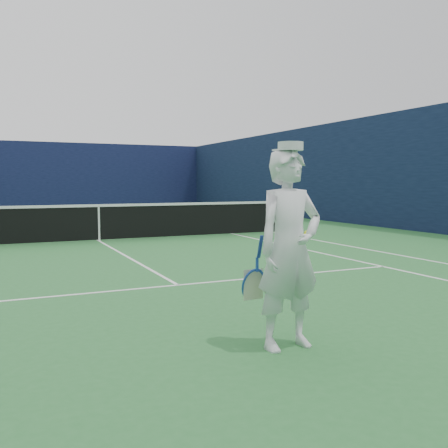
# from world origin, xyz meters

# --- Properties ---
(ground) EXTENTS (80.00, 80.00, 0.00)m
(ground) POSITION_xyz_m (0.00, 0.00, 0.00)
(ground) COLOR #286930
(ground) RESTS_ON ground
(court_markings) EXTENTS (11.03, 23.83, 0.01)m
(court_markings) POSITION_xyz_m (0.00, 0.00, 0.00)
(court_markings) COLOR white
(court_markings) RESTS_ON ground
(windscreen_fence) EXTENTS (20.12, 36.12, 4.00)m
(windscreen_fence) POSITION_xyz_m (0.00, 0.00, 2.00)
(windscreen_fence) COLOR #0F1437
(windscreen_fence) RESTS_ON ground
(tennis_net) EXTENTS (12.88, 0.09, 1.07)m
(tennis_net) POSITION_xyz_m (0.00, 0.00, 0.55)
(tennis_net) COLOR #141E4C
(tennis_net) RESTS_ON ground
(tennis_player) EXTENTS (0.81, 0.50, 1.98)m
(tennis_player) POSITION_xyz_m (0.00, -9.61, 0.97)
(tennis_player) COLOR white
(tennis_player) RESTS_ON ground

